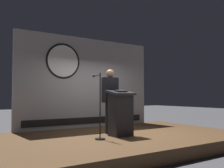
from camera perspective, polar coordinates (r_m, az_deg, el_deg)
The scene contains 6 objects.
ground_plane at distance 6.68m, azimuth 1.96°, elevation -13.99°, with size 40.00×40.00×0.00m, color #4C4C51.
stage_platform at distance 6.66m, azimuth 1.96°, elevation -12.73°, with size 6.40×4.00×0.30m, color brown.
banner_display at distance 8.14m, azimuth -5.65°, elevation 0.35°, with size 4.65×0.12×2.88m.
podium at distance 6.33m, azimuth 1.98°, elevation -6.66°, with size 0.64×0.50×1.17m.
speaker_person at distance 6.71m, azimuth -0.44°, elevation -3.80°, with size 0.40×0.26×1.72m.
microphone_stand at distance 5.87m, azimuth -2.93°, elevation -7.29°, with size 0.24×0.46×1.54m.
Camera 1 is at (-3.75, -5.38, 1.31)m, focal length 40.06 mm.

